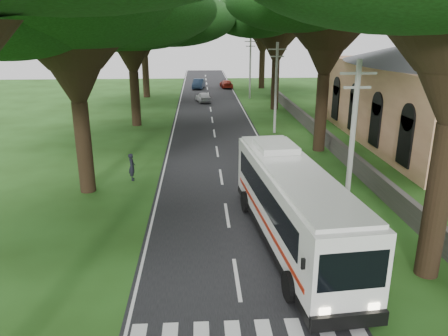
% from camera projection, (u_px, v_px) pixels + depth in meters
% --- Properties ---
extents(ground, '(140.00, 140.00, 0.00)m').
position_uv_depth(ground, '(242.00, 312.00, 14.97)').
color(ground, '#204212').
rests_on(ground, ground).
extents(road, '(8.00, 120.00, 0.04)m').
position_uv_depth(road, '(215.00, 136.00, 38.69)').
color(road, black).
rests_on(road, ground).
extents(property_wall, '(0.35, 50.00, 1.20)m').
position_uv_depth(property_wall, '(318.00, 131.00, 38.05)').
color(property_wall, '#383533').
rests_on(property_wall, ground).
extents(church, '(14.00, 24.00, 11.60)m').
position_uv_depth(church, '(439.00, 84.00, 34.86)').
color(church, tan).
rests_on(church, ground).
extents(pole_near, '(1.60, 0.24, 8.00)m').
position_uv_depth(pole_near, '(352.00, 146.00, 19.66)').
color(pole_near, gray).
rests_on(pole_near, ground).
extents(pole_mid, '(1.60, 0.24, 8.00)m').
position_uv_depth(pole_mid, '(276.00, 87.00, 38.64)').
color(pole_mid, gray).
rests_on(pole_mid, ground).
extents(pole_far, '(1.60, 0.24, 8.00)m').
position_uv_depth(pole_far, '(250.00, 67.00, 57.62)').
color(pole_far, gray).
rests_on(pole_far, ground).
extents(tree_l_mida, '(12.96, 12.96, 13.49)m').
position_uv_depth(tree_l_mida, '(69.00, 0.00, 22.63)').
color(tree_l_mida, black).
rests_on(tree_l_mida, ground).
extents(tree_l_midb, '(16.40, 16.40, 13.98)m').
position_uv_depth(tree_l_midb, '(130.00, 13.00, 39.78)').
color(tree_l_midb, black).
rests_on(tree_l_midb, ground).
extents(tree_l_far, '(13.61, 13.61, 13.82)m').
position_uv_depth(tree_l_far, '(142.00, 14.00, 56.70)').
color(tree_l_far, black).
rests_on(tree_l_far, ground).
extents(tree_r_midb, '(13.39, 13.39, 14.00)m').
position_uv_depth(tree_r_midb, '(278.00, 10.00, 48.02)').
color(tree_r_midb, black).
rests_on(tree_r_midb, ground).
extents(tree_r_far, '(14.81, 14.81, 14.39)m').
position_uv_depth(tree_r_far, '(263.00, 13.00, 65.11)').
color(tree_r_far, black).
rests_on(tree_r_far, ground).
extents(coach_bus, '(3.72, 12.39, 3.60)m').
position_uv_depth(coach_bus, '(292.00, 204.00, 19.05)').
color(coach_bus, white).
rests_on(coach_bus, ground).
extents(distant_car_a, '(2.18, 3.96, 1.28)m').
position_uv_depth(distant_car_a, '(203.00, 97.00, 55.77)').
color(distant_car_a, silver).
rests_on(distant_car_a, road).
extents(distant_car_b, '(2.09, 4.59, 1.46)m').
position_uv_depth(distant_car_b, '(199.00, 84.00, 67.72)').
color(distant_car_b, navy).
rests_on(distant_car_b, road).
extents(distant_car_c, '(2.08, 4.32, 1.21)m').
position_uv_depth(distant_car_c, '(226.00, 84.00, 68.58)').
color(distant_car_c, '#9E2417').
rests_on(distant_car_c, road).
extents(pedestrian, '(0.54, 0.70, 1.73)m').
position_uv_depth(pedestrian, '(132.00, 167.00, 27.52)').
color(pedestrian, black).
rests_on(pedestrian, ground).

